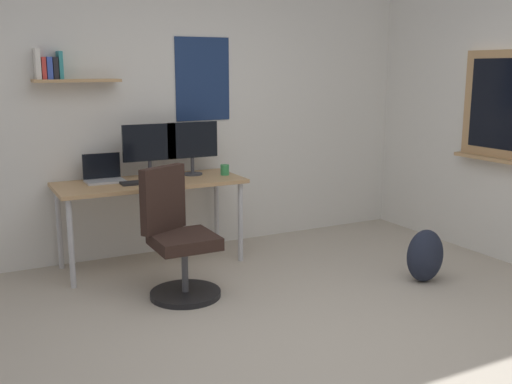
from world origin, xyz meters
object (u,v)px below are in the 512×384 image
backpack (425,256)px  laptop (104,175)px  computer_mouse (176,178)px  coffee_mug (225,170)px  office_chair (178,242)px  desk (150,189)px  keyboard (144,182)px  monitor_primary (150,147)px  monitor_secondary (192,144)px

backpack → laptop: bearing=144.1°
computer_mouse → coffee_mug: size_ratio=1.13×
office_chair → laptop: size_ratio=3.06×
desk → keyboard: 0.14m
monitor_primary → coffee_mug: bearing=-11.8°
backpack → coffee_mug: bearing=129.1°
office_chair → monitor_secondary: size_ratio=2.05×
laptop → backpack: bearing=-35.9°
computer_mouse → monitor_secondary: bearing=39.4°
office_chair → keyboard: office_chair is taller
office_chair → laptop: bearing=108.3°
backpack → monitor_primary: bearing=139.4°
laptop → monitor_secondary: (0.77, -0.05, 0.22)m
monitor_secondary → computer_mouse: monitor_secondary is taller
monitor_secondary → backpack: size_ratio=1.11×
monitor_primary → keyboard: bearing=-122.5°
monitor_primary → monitor_secondary: size_ratio=1.00×
desk → monitor_secondary: 0.55m
office_chair → backpack: size_ratio=2.27×
laptop → monitor_primary: 0.44m
laptop → keyboard: (0.27, -0.23, -0.04)m
desk → office_chair: bearing=-93.2°
computer_mouse → backpack: (1.57, -1.30, -0.54)m
laptop → backpack: (2.12, -1.53, -0.57)m
monitor_secondary → computer_mouse: 0.38m
laptop → monitor_secondary: bearing=-3.6°
laptop → monitor_primary: size_ratio=0.67×
monitor_primary → monitor_secondary: bearing=0.0°
desk → coffee_mug: bearing=-2.5°
monitor_primary → computer_mouse: 0.35m
office_chair → computer_mouse: office_chair is taller
backpack → computer_mouse: bearing=140.3°
desk → office_chair: (-0.04, -0.77, -0.25)m
desk → office_chair: size_ratio=1.62×
keyboard → laptop: bearing=139.6°
laptop → monitor_secondary: size_ratio=0.67×
monitor_secondary → backpack: monitor_secondary is taller
office_chair → monitor_secondary: 1.15m
desk → coffee_mug: size_ratio=16.77×
monitor_secondary → computer_mouse: (-0.22, -0.18, -0.25)m
office_chair → coffee_mug: 1.09m
keyboard → coffee_mug: (0.75, 0.05, 0.04)m
laptop → keyboard: laptop is taller
desk → backpack: (1.77, -1.38, -0.45)m
laptop → coffee_mug: size_ratio=3.37×
keyboard → desk: bearing=45.8°
laptop → coffee_mug: bearing=-10.0°
computer_mouse → coffee_mug: 0.47m
computer_mouse → backpack: computer_mouse is taller
office_chair → monitor_primary: (0.08, 0.87, 0.59)m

